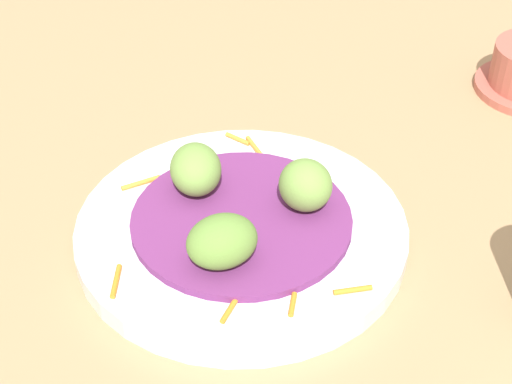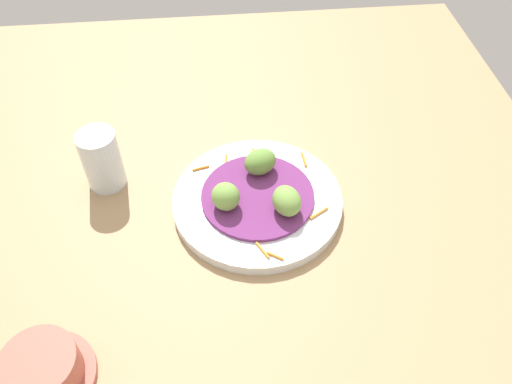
% 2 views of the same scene
% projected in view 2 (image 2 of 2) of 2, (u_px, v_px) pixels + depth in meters
% --- Properties ---
extents(table_surface, '(1.10, 1.10, 0.02)m').
position_uv_depth(table_surface, '(229.00, 195.00, 0.83)').
color(table_surface, tan).
rests_on(table_surface, ground).
extents(main_plate, '(0.26, 0.26, 0.02)m').
position_uv_depth(main_plate, '(257.00, 201.00, 0.80)').
color(main_plate, silver).
rests_on(main_plate, table_surface).
extents(cabbage_bed, '(0.17, 0.17, 0.01)m').
position_uv_depth(cabbage_bed, '(257.00, 196.00, 0.79)').
color(cabbage_bed, '#702D6B').
rests_on(cabbage_bed, main_plate).
extents(carrot_garnish, '(0.23, 0.20, 0.00)m').
position_uv_depth(carrot_garnish, '(265.00, 192.00, 0.80)').
color(carrot_garnish, orange).
rests_on(carrot_garnish, main_plate).
extents(guac_scoop_left, '(0.06, 0.06, 0.04)m').
position_uv_depth(guac_scoop_left, '(226.00, 196.00, 0.76)').
color(guac_scoop_left, '#759E47').
rests_on(guac_scoop_left, cabbage_bed).
extents(guac_scoop_center, '(0.06, 0.05, 0.04)m').
position_uv_depth(guac_scoop_center, '(287.00, 201.00, 0.75)').
color(guac_scoop_center, '#759E47').
rests_on(guac_scoop_center, cabbage_bed).
extents(guac_scoop_right, '(0.06, 0.07, 0.04)m').
position_uv_depth(guac_scoop_right, '(260.00, 162.00, 0.81)').
color(guac_scoop_right, olive).
rests_on(guac_scoop_right, cabbage_bed).
extents(terracotta_bowl, '(0.12, 0.12, 0.05)m').
position_uv_depth(terracotta_bowl, '(43.00, 370.00, 0.60)').
color(terracotta_bowl, '#B75B4C').
rests_on(terracotta_bowl, table_surface).
extents(water_glass, '(0.06, 0.06, 0.10)m').
position_uv_depth(water_glass, '(102.00, 160.00, 0.80)').
color(water_glass, silver).
rests_on(water_glass, table_surface).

